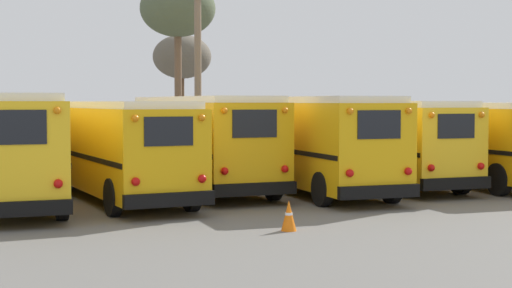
{
  "coord_description": "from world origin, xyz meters",
  "views": [
    {
      "loc": [
        -10.07,
        -24.24,
        3.0
      ],
      "look_at": [
        0.0,
        -0.03,
        1.6
      ],
      "focal_mm": 55.0,
      "sensor_mm": 36.0,
      "label": 1
    }
  ],
  "objects": [
    {
      "name": "school_bus_2",
      "position": [
        -1.6,
        1.0,
        1.74
      ],
      "size": [
        2.59,
        9.77,
        3.19
      ],
      "color": "#EAAA0F",
      "rests_on": "ground"
    },
    {
      "name": "school_bus_1",
      "position": [
        -4.8,
        0.2,
        1.65
      ],
      "size": [
        2.95,
        11.05,
        3.02
      ],
      "color": "#EAAA0F",
      "rests_on": "ground"
    },
    {
      "name": "school_bus_0",
      "position": [
        -8.0,
        -0.16,
        1.75
      ],
      "size": [
        2.91,
        10.66,
        3.22
      ],
      "color": "yellow",
      "rests_on": "ground"
    },
    {
      "name": "traffic_cone",
      "position": [
        -2.4,
        -7.8,
        0.36
      ],
      "size": [
        0.36,
        0.36,
        0.72
      ],
      "color": "orange",
      "rests_on": "ground"
    },
    {
      "name": "school_bus_5",
      "position": [
        8.0,
        -0.4,
        1.64
      ],
      "size": [
        2.97,
        10.63,
        2.98
      ],
      "color": "#E5A00C",
      "rests_on": "ground"
    },
    {
      "name": "school_bus_4",
      "position": [
        4.8,
        0.13,
        1.66
      ],
      "size": [
        2.76,
        9.84,
        3.03
      ],
      "color": "yellow",
      "rests_on": "ground"
    },
    {
      "name": "school_bus_3",
      "position": [
        1.6,
        -1.03,
        1.73
      ],
      "size": [
        3.0,
        9.58,
        3.18
      ],
      "color": "#EAAA0F",
      "rests_on": "ground"
    },
    {
      "name": "bare_tree_0",
      "position": [
        2.07,
        15.7,
        7.84
      ],
      "size": [
        3.98,
        3.98,
        9.43
      ],
      "color": "brown",
      "rests_on": "ground"
    },
    {
      "name": "utility_pole",
      "position": [
        1.87,
        11.76,
        4.71
      ],
      "size": [
        1.8,
        0.34,
        9.2
      ],
      "color": "#75604C",
      "rests_on": "ground"
    },
    {
      "name": "ground_plane",
      "position": [
        0.0,
        0.0,
        0.0
      ],
      "size": [
        160.0,
        160.0,
        0.0
      ],
      "primitive_type": "plane",
      "color": "#66635E"
    },
    {
      "name": "fence_line",
      "position": [
        -0.0,
        7.64,
        0.99
      ],
      "size": [
        24.07,
        0.06,
        1.42
      ],
      "color": "#939399",
      "rests_on": "ground"
    },
    {
      "name": "bare_tree_1",
      "position": [
        4.56,
        23.02,
        5.82
      ],
      "size": [
        3.67,
        3.67,
        7.22
      ],
      "color": "brown",
      "rests_on": "ground"
    }
  ]
}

